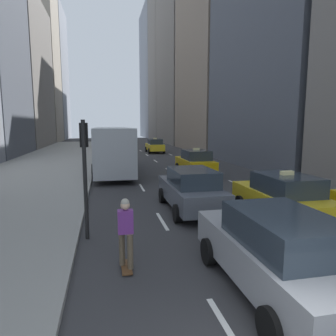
{
  "coord_description": "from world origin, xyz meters",
  "views": [
    {
      "loc": [
        -2.15,
        -2.24,
        3.45
      ],
      "look_at": [
        0.82,
        11.8,
        1.38
      ],
      "focal_mm": 32.0,
      "sensor_mm": 36.0,
      "label": 1
    }
  ],
  "objects_px": {
    "sedan_black_near": "(191,189)",
    "city_bus": "(112,147)",
    "skateboarder": "(126,231)",
    "taxi_lead": "(282,198)",
    "taxi_third": "(195,162)",
    "taxi_fourth": "(155,146)",
    "traffic_light_pole": "(85,160)",
    "sedan_silver_behind": "(277,252)"
  },
  "relations": [
    {
      "from": "city_bus",
      "to": "traffic_light_pole",
      "type": "bearing_deg",
      "value": -94.84
    },
    {
      "from": "sedan_black_near",
      "to": "sedan_silver_behind",
      "type": "height_order",
      "value": "sedan_silver_behind"
    },
    {
      "from": "taxi_lead",
      "to": "taxi_third",
      "type": "xyz_separation_m",
      "value": [
        0.0,
        10.52,
        0.0
      ]
    },
    {
      "from": "city_bus",
      "to": "skateboarder",
      "type": "height_order",
      "value": "city_bus"
    },
    {
      "from": "taxi_lead",
      "to": "sedan_silver_behind",
      "type": "bearing_deg",
      "value": -123.95
    },
    {
      "from": "skateboarder",
      "to": "traffic_light_pole",
      "type": "distance_m",
      "value": 2.91
    },
    {
      "from": "taxi_third",
      "to": "sedan_black_near",
      "type": "xyz_separation_m",
      "value": [
        -2.8,
        -8.51,
        -0.0
      ]
    },
    {
      "from": "traffic_light_pole",
      "to": "taxi_fourth",
      "type": "bearing_deg",
      "value": 76.37
    },
    {
      "from": "sedan_black_near",
      "to": "skateboarder",
      "type": "bearing_deg",
      "value": -123.14
    },
    {
      "from": "taxi_third",
      "to": "taxi_fourth",
      "type": "distance_m",
      "value": 17.16
    },
    {
      "from": "taxi_fourth",
      "to": "skateboarder",
      "type": "distance_m",
      "value": 30.68
    },
    {
      "from": "taxi_fourth",
      "to": "sedan_silver_behind",
      "type": "distance_m",
      "value": 31.95
    },
    {
      "from": "taxi_lead",
      "to": "skateboarder",
      "type": "xyz_separation_m",
      "value": [
        -5.72,
        -2.47,
        0.08
      ]
    },
    {
      "from": "taxi_third",
      "to": "taxi_lead",
      "type": "bearing_deg",
      "value": -90.0
    },
    {
      "from": "taxi_fourth",
      "to": "city_bus",
      "type": "height_order",
      "value": "city_bus"
    },
    {
      "from": "sedan_black_near",
      "to": "city_bus",
      "type": "distance_m",
      "value": 11.65
    },
    {
      "from": "taxi_third",
      "to": "taxi_fourth",
      "type": "xyz_separation_m",
      "value": [
        0.0,
        17.16,
        0.0
      ]
    },
    {
      "from": "skateboarder",
      "to": "traffic_light_pole",
      "type": "bearing_deg",
      "value": 113.98
    },
    {
      "from": "taxi_fourth",
      "to": "skateboarder",
      "type": "height_order",
      "value": "taxi_fourth"
    },
    {
      "from": "taxi_third",
      "to": "sedan_black_near",
      "type": "relative_size",
      "value": 0.97
    },
    {
      "from": "taxi_third",
      "to": "sedan_silver_behind",
      "type": "relative_size",
      "value": 0.94
    },
    {
      "from": "taxi_lead",
      "to": "taxi_third",
      "type": "distance_m",
      "value": 10.52
    },
    {
      "from": "taxi_lead",
      "to": "sedan_silver_behind",
      "type": "xyz_separation_m",
      "value": [
        -2.8,
        -4.16,
        0.01
      ]
    },
    {
      "from": "taxi_lead",
      "to": "taxi_fourth",
      "type": "bearing_deg",
      "value": 90.0
    },
    {
      "from": "sedan_black_near",
      "to": "traffic_light_pole",
      "type": "xyz_separation_m",
      "value": [
        -3.95,
        -2.17,
        1.53
      ]
    },
    {
      "from": "sedan_black_near",
      "to": "sedan_silver_behind",
      "type": "bearing_deg",
      "value": -90.0
    },
    {
      "from": "taxi_fourth",
      "to": "sedan_black_near",
      "type": "height_order",
      "value": "taxi_fourth"
    },
    {
      "from": "taxi_fourth",
      "to": "sedan_silver_behind",
      "type": "height_order",
      "value": "taxi_fourth"
    },
    {
      "from": "sedan_black_near",
      "to": "skateboarder",
      "type": "xyz_separation_m",
      "value": [
        -2.92,
        -4.48,
        0.08
      ]
    },
    {
      "from": "taxi_fourth",
      "to": "sedan_silver_behind",
      "type": "relative_size",
      "value": 0.94
    },
    {
      "from": "sedan_silver_behind",
      "to": "skateboarder",
      "type": "xyz_separation_m",
      "value": [
        -2.92,
        1.69,
        0.07
      ]
    },
    {
      "from": "city_bus",
      "to": "skateboarder",
      "type": "bearing_deg",
      "value": -90.41
    },
    {
      "from": "city_bus",
      "to": "traffic_light_pole",
      "type": "distance_m",
      "value": 13.5
    },
    {
      "from": "sedan_silver_behind",
      "to": "city_bus",
      "type": "distance_m",
      "value": 17.68
    },
    {
      "from": "taxi_third",
      "to": "taxi_fourth",
      "type": "relative_size",
      "value": 1.0
    },
    {
      "from": "sedan_silver_behind",
      "to": "traffic_light_pole",
      "type": "relative_size",
      "value": 1.29
    },
    {
      "from": "taxi_lead",
      "to": "city_bus",
      "type": "bearing_deg",
      "value": 112.92
    },
    {
      "from": "skateboarder",
      "to": "city_bus",
      "type": "bearing_deg",
      "value": 89.59
    },
    {
      "from": "traffic_light_pole",
      "to": "taxi_third",
      "type": "bearing_deg",
      "value": 57.71
    },
    {
      "from": "skateboarder",
      "to": "taxi_lead",
      "type": "bearing_deg",
      "value": 23.35
    },
    {
      "from": "sedan_black_near",
      "to": "city_bus",
      "type": "height_order",
      "value": "city_bus"
    },
    {
      "from": "taxi_lead",
      "to": "sedan_black_near",
      "type": "distance_m",
      "value": 3.45
    }
  ]
}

